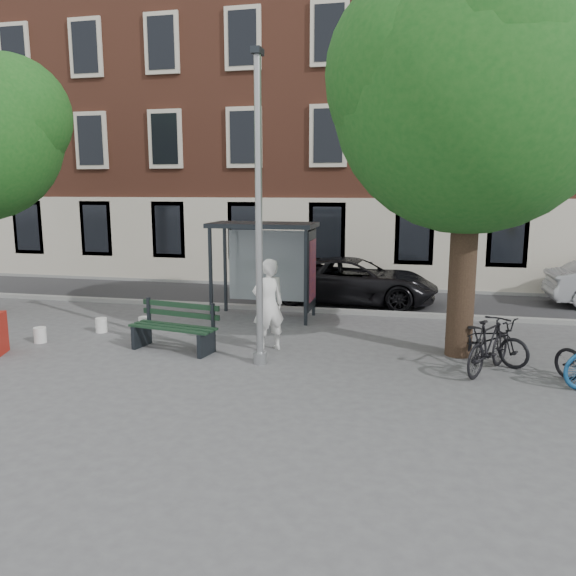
# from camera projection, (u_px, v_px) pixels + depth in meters

# --- Properties ---
(ground) EXTENTS (90.00, 90.00, 0.00)m
(ground) POSITION_uv_depth(u_px,v_px,m) (260.00, 363.00, 11.49)
(ground) COLOR #4C4C4F
(ground) RESTS_ON ground
(road) EXTENTS (40.00, 4.00, 0.01)m
(road) POSITION_uv_depth(u_px,v_px,m) (317.00, 298.00, 18.21)
(road) COLOR #28282B
(road) RESTS_ON ground
(curb_near) EXTENTS (40.00, 0.25, 0.12)m
(curb_near) POSITION_uv_depth(u_px,v_px,m) (306.00, 310.00, 16.28)
(curb_near) COLOR gray
(curb_near) RESTS_ON ground
(curb_far) EXTENTS (40.00, 0.25, 0.12)m
(curb_far) POSITION_uv_depth(u_px,v_px,m) (327.00, 286.00, 20.12)
(curb_far) COLOR gray
(curb_far) RESTS_ON ground
(building_row) EXTENTS (30.00, 8.00, 14.00)m
(building_row) POSITION_uv_depth(u_px,v_px,m) (344.00, 102.00, 22.75)
(building_row) COLOR brown
(building_row) RESTS_ON ground
(lamppost) EXTENTS (0.28, 0.35, 6.11)m
(lamppost) POSITION_uv_depth(u_px,v_px,m) (259.00, 227.00, 11.00)
(lamppost) COLOR #9EA0A3
(lamppost) RESTS_ON ground
(tree_right) EXTENTS (5.76, 5.60, 8.20)m
(tree_right) POSITION_uv_depth(u_px,v_px,m) (474.00, 80.00, 10.97)
(tree_right) COLOR black
(tree_right) RESTS_ON ground
(bus_shelter) EXTENTS (2.85, 1.45, 2.62)m
(bus_shelter) POSITION_uv_depth(u_px,v_px,m) (278.00, 249.00, 15.23)
(bus_shelter) COLOR #1E2328
(bus_shelter) RESTS_ON ground
(painter) EXTENTS (0.88, 0.84, 2.04)m
(painter) POSITION_uv_depth(u_px,v_px,m) (268.00, 305.00, 12.29)
(painter) COLOR white
(painter) RESTS_ON ground
(bench) EXTENTS (2.07, 1.00, 1.02)m
(bench) POSITION_uv_depth(u_px,v_px,m) (175.00, 329.00, 12.37)
(bench) COLOR #1E2328
(bench) RESTS_ON ground
(bike_a) EXTENTS (1.89, 1.55, 0.97)m
(bike_a) POSITION_uv_depth(u_px,v_px,m) (486.00, 339.00, 11.52)
(bike_a) COLOR black
(bike_a) RESTS_ON ground
(bike_d) EXTENTS (1.35, 1.83, 1.09)m
(bike_d) POSITION_uv_depth(u_px,v_px,m) (489.00, 345.00, 10.83)
(bike_d) COLOR black
(bike_d) RESTS_ON ground
(car_dark) EXTENTS (5.16, 2.56, 1.41)m
(car_dark) POSITION_uv_depth(u_px,v_px,m) (355.00, 281.00, 17.43)
(car_dark) COLOR black
(car_dark) RESTS_ON ground
(bucket_a) EXTENTS (0.29, 0.29, 0.36)m
(bucket_a) POSITION_uv_depth(u_px,v_px,m) (40.00, 335.00, 13.01)
(bucket_a) COLOR silver
(bucket_a) RESTS_ON ground
(bucket_b) EXTENTS (0.32, 0.32, 0.36)m
(bucket_b) POSITION_uv_depth(u_px,v_px,m) (101.00, 325.00, 13.95)
(bucket_b) COLOR white
(bucket_b) RESTS_ON ground
(bucket_c) EXTENTS (0.35, 0.35, 0.36)m
(bucket_c) POSITION_uv_depth(u_px,v_px,m) (144.00, 324.00, 14.07)
(bucket_c) COLOR silver
(bucket_c) RESTS_ON ground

